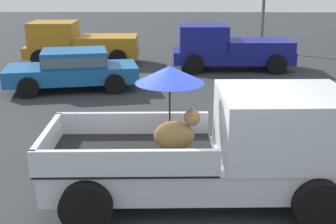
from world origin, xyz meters
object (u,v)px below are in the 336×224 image
object	(u,v)px
pickup_truck_main	(227,146)
pickup_truck_far	(78,43)
pickup_truck_red	(227,48)
parked_sedan_near	(73,68)

from	to	relation	value
pickup_truck_main	pickup_truck_far	xyz separation A→B (m)	(-5.10, 12.11, -0.09)
pickup_truck_far	pickup_truck_main	bearing A→B (deg)	111.23
pickup_truck_main	pickup_truck_far	distance (m)	13.14
pickup_truck_red	pickup_truck_far	bearing A→B (deg)	-10.42
pickup_truck_red	parked_sedan_near	distance (m)	6.52
pickup_truck_red	parked_sedan_near	world-z (taller)	pickup_truck_red
pickup_truck_main	parked_sedan_near	distance (m)	8.72
parked_sedan_near	pickup_truck_main	bearing A→B (deg)	107.97
pickup_truck_red	parked_sedan_near	xyz separation A→B (m)	(-5.53, -3.44, -0.13)
pickup_truck_red	parked_sedan_near	size ratio (longest dim) A/B	1.06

